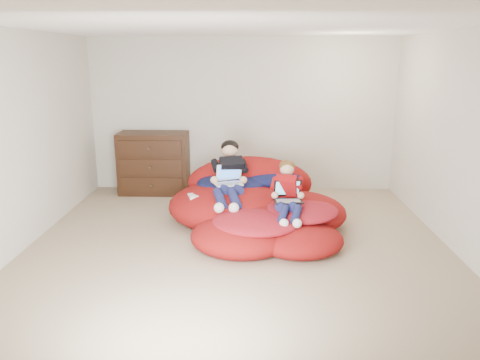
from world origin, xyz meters
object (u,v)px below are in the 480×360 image
object	(u,v)px
beanbag_pile	(256,207)
laptop_black	(288,195)
younger_boy	(288,191)
dresser	(154,163)
older_boy	(229,173)
laptop_white	(229,179)

from	to	relation	value
beanbag_pile	laptop_black	xyz separation A→B (m)	(0.38, -0.44, 0.29)
younger_boy	dresser	bearing A→B (deg)	136.76
dresser	laptop_black	world-z (taller)	dresser
younger_boy	older_boy	bearing A→B (deg)	145.68
laptop_white	beanbag_pile	bearing A→B (deg)	-4.72
laptop_black	older_boy	bearing A→B (deg)	143.88
younger_boy	laptop_white	bearing A→B (deg)	149.76
dresser	beanbag_pile	size ratio (longest dim) A/B	0.47
dresser	younger_boy	bearing A→B (deg)	-43.24
younger_boy	beanbag_pile	bearing A→B (deg)	133.41
laptop_white	laptop_black	size ratio (longest dim) A/B	1.17
younger_boy	laptop_white	world-z (taller)	younger_boy
older_boy	laptop_white	world-z (taller)	older_boy
laptop_white	older_boy	bearing A→B (deg)	90.00
older_boy	beanbag_pile	bearing A→B (deg)	-16.04
dresser	laptop_white	world-z (taller)	dresser
beanbag_pile	older_boy	distance (m)	0.57
laptop_black	laptop_white	bearing A→B (deg)	147.78
younger_boy	laptop_black	bearing A→B (deg)	-90.00
laptop_black	younger_boy	bearing A→B (deg)	90.00
dresser	beanbag_pile	distance (m)	2.26
dresser	older_boy	distance (m)	1.93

